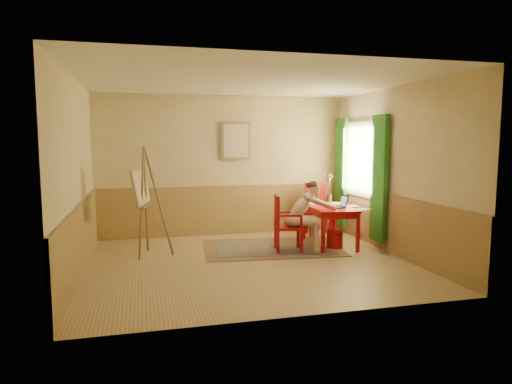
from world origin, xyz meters
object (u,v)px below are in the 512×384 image
object	(u,v)px
figure	(305,213)
easel	(143,191)
chair_left	(286,223)
table	(330,211)
laptop	(338,205)
chair_back	(318,209)

from	to	relation	value
figure	easel	bearing A→B (deg)	172.03
chair_left	easel	size ratio (longest dim) A/B	0.54
table	chair_left	xyz separation A→B (m)	(-0.90, -0.21, -0.14)
table	laptop	distance (m)	0.23
easel	chair_back	bearing A→B (deg)	13.56
chair_back	easel	distance (m)	3.57
table	laptop	bearing A→B (deg)	-64.59
table	figure	bearing A→B (deg)	-155.97
laptop	table	bearing A→B (deg)	115.41
table	easel	distance (m)	3.30
laptop	easel	xyz separation A→B (m)	(-3.35, 0.30, 0.32)
chair_back	laptop	bearing A→B (deg)	-94.10
chair_back	easel	size ratio (longest dim) A/B	0.57
table	laptop	size ratio (longest dim) A/B	3.30
chair_left	chair_back	bearing A→B (deg)	47.38
figure	chair_left	bearing A→B (deg)	172.34
easel	figure	bearing A→B (deg)	-7.97
chair_left	laptop	world-z (taller)	chair_left
chair_back	figure	world-z (taller)	figure
figure	table	bearing A→B (deg)	24.03
figure	laptop	bearing A→B (deg)	7.01
table	figure	xyz separation A→B (m)	(-0.57, -0.25, 0.04)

